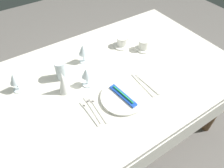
# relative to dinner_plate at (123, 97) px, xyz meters

# --- Properties ---
(ground_plane) EXTENTS (6.00, 6.00, 0.00)m
(ground_plane) POSITION_rel_dinner_plate_xyz_m (0.02, 0.21, -0.75)
(ground_plane) COLOR slate
(dining_table) EXTENTS (1.80, 1.11, 0.74)m
(dining_table) POSITION_rel_dinner_plate_xyz_m (0.02, 0.21, -0.09)
(dining_table) COLOR silver
(dining_table) RESTS_ON ground
(dinner_plate) EXTENTS (0.27, 0.27, 0.02)m
(dinner_plate) POSITION_rel_dinner_plate_xyz_m (0.00, 0.00, 0.00)
(dinner_plate) COLOR white
(dinner_plate) RESTS_ON dining_table
(toothbrush_package) EXTENTS (0.06, 0.21, 0.02)m
(toothbrush_package) POSITION_rel_dinner_plate_xyz_m (-0.00, 0.00, 0.02)
(toothbrush_package) COLOR blue
(toothbrush_package) RESTS_ON dinner_plate
(fork_outer) EXTENTS (0.03, 0.21, 0.00)m
(fork_outer) POSITION_rel_dinner_plate_xyz_m (-0.17, 0.02, -0.01)
(fork_outer) COLOR beige
(fork_outer) RESTS_ON dining_table
(fork_inner) EXTENTS (0.03, 0.21, 0.00)m
(fork_inner) POSITION_rel_dinner_plate_xyz_m (-0.20, 0.03, -0.01)
(fork_inner) COLOR beige
(fork_inner) RESTS_ON dining_table
(fork_salad) EXTENTS (0.02, 0.20, 0.00)m
(fork_salad) POSITION_rel_dinner_plate_xyz_m (-0.23, 0.02, -0.01)
(fork_salad) COLOR beige
(fork_salad) RESTS_ON dining_table
(dinner_knife) EXTENTS (0.03, 0.24, 0.00)m
(dinner_knife) POSITION_rel_dinner_plate_xyz_m (0.17, 0.02, -0.01)
(dinner_knife) COLOR beige
(dinner_knife) RESTS_ON dining_table
(spoon_soup) EXTENTS (0.03, 0.22, 0.01)m
(spoon_soup) POSITION_rel_dinner_plate_xyz_m (0.20, 0.04, -0.01)
(spoon_soup) COLOR beige
(spoon_soup) RESTS_ON dining_table
(saucer_left) EXTENTS (0.12, 0.12, 0.01)m
(saucer_left) POSITION_rel_dinner_plate_xyz_m (0.42, 0.32, -0.00)
(saucer_left) COLOR white
(saucer_left) RESTS_ON dining_table
(coffee_cup_left) EXTENTS (0.10, 0.08, 0.07)m
(coffee_cup_left) POSITION_rel_dinner_plate_xyz_m (0.42, 0.32, 0.04)
(coffee_cup_left) COLOR white
(coffee_cup_left) RESTS_ON saucer_left
(saucer_right) EXTENTS (0.14, 0.14, 0.01)m
(saucer_right) POSITION_rel_dinner_plate_xyz_m (0.30, 0.44, -0.00)
(saucer_right) COLOR white
(saucer_right) RESTS_ON dining_table
(coffee_cup_right) EXTENTS (0.10, 0.08, 0.06)m
(coffee_cup_right) POSITION_rel_dinner_plate_xyz_m (0.30, 0.44, 0.03)
(coffee_cup_right) COLOR white
(coffee_cup_right) RESTS_ON saucer_right
(wine_glass_centre) EXTENTS (0.07, 0.07, 0.14)m
(wine_glass_centre) POSITION_rel_dinner_plate_xyz_m (-0.03, 0.44, 0.09)
(wine_glass_centre) COLOR silver
(wine_glass_centre) RESTS_ON dining_table
(wine_glass_left) EXTENTS (0.07, 0.07, 0.13)m
(wine_glass_left) POSITION_rel_dinner_plate_xyz_m (-0.12, 0.22, 0.08)
(wine_glass_left) COLOR silver
(wine_glass_left) RESTS_ON dining_table
(wine_glass_right) EXTENTS (0.07, 0.07, 0.13)m
(wine_glass_right) POSITION_rel_dinner_plate_xyz_m (-0.51, 0.42, 0.08)
(wine_glass_right) COLOR silver
(wine_glass_right) RESTS_ON dining_table
(drink_tumbler) EXTENTS (0.07, 0.07, 0.13)m
(drink_tumbler) POSITION_rel_dinner_plate_xyz_m (-0.23, 0.37, 0.05)
(drink_tumbler) COLOR silver
(drink_tumbler) RESTS_ON dining_table
(napkin_folded) EXTENTS (0.07, 0.07, 0.16)m
(napkin_folded) POSITION_rel_dinner_plate_xyz_m (-0.27, 0.24, 0.07)
(napkin_folded) COLOR white
(napkin_folded) RESTS_ON dining_table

